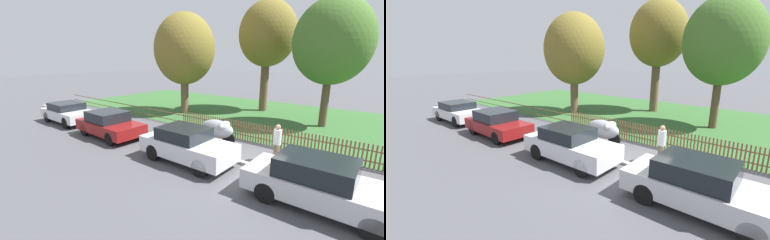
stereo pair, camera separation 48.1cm
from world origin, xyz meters
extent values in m
plane|color=#4C4C51|center=(0.00, 0.00, 0.00)|extent=(120.00, 120.00, 0.00)
cube|color=#B2ADA3|center=(0.00, 0.10, 0.06)|extent=(38.08, 0.20, 0.12)
cube|color=#33602D|center=(0.00, 8.78, 0.01)|extent=(38.08, 11.93, 0.01)
cube|color=brown|center=(0.00, 2.84, 0.27)|extent=(38.08, 0.03, 0.05)
cube|color=brown|center=(0.00, 2.84, 0.69)|extent=(38.08, 0.03, 0.05)
cube|color=brown|center=(-5.58, 2.81, 0.48)|extent=(0.06, 0.03, 0.95)
cube|color=brown|center=(-5.44, 2.81, 0.48)|extent=(0.06, 0.03, 0.95)
cube|color=brown|center=(-5.30, 2.81, 0.48)|extent=(0.06, 0.03, 0.95)
cube|color=brown|center=(-5.15, 2.81, 0.48)|extent=(0.06, 0.03, 0.95)
cube|color=brown|center=(-5.01, 2.81, 0.48)|extent=(0.06, 0.03, 0.95)
cube|color=brown|center=(-4.87, 2.81, 0.48)|extent=(0.06, 0.03, 0.95)
cube|color=brown|center=(-4.73, 2.81, 0.48)|extent=(0.06, 0.03, 0.95)
cube|color=brown|center=(-4.59, 2.81, 0.48)|extent=(0.06, 0.03, 0.95)
cube|color=brown|center=(-4.45, 2.81, 0.48)|extent=(0.06, 0.03, 0.95)
cube|color=brown|center=(-4.31, 2.81, 0.48)|extent=(0.06, 0.03, 0.95)
cube|color=brown|center=(-4.17, 2.81, 0.48)|extent=(0.06, 0.03, 0.95)
cube|color=brown|center=(-4.02, 2.81, 0.48)|extent=(0.06, 0.03, 0.95)
cube|color=brown|center=(-3.88, 2.81, 0.48)|extent=(0.06, 0.03, 0.95)
cube|color=brown|center=(-3.74, 2.81, 0.48)|extent=(0.06, 0.03, 0.95)
cube|color=brown|center=(-3.60, 2.81, 0.48)|extent=(0.06, 0.03, 0.95)
cube|color=brown|center=(-3.46, 2.81, 0.48)|extent=(0.06, 0.03, 0.95)
cube|color=brown|center=(-3.32, 2.81, 0.48)|extent=(0.06, 0.03, 0.95)
cube|color=brown|center=(-3.18, 2.81, 0.48)|extent=(0.06, 0.03, 0.95)
cube|color=brown|center=(-3.04, 2.81, 0.48)|extent=(0.06, 0.03, 0.95)
cube|color=brown|center=(-2.89, 2.81, 0.48)|extent=(0.06, 0.03, 0.95)
cube|color=brown|center=(-2.75, 2.81, 0.48)|extent=(0.06, 0.03, 0.95)
cube|color=brown|center=(-2.61, 2.81, 0.48)|extent=(0.06, 0.03, 0.95)
cube|color=brown|center=(-2.47, 2.81, 0.48)|extent=(0.06, 0.03, 0.95)
cube|color=brown|center=(-2.33, 2.81, 0.48)|extent=(0.06, 0.03, 0.95)
cube|color=brown|center=(-2.19, 2.81, 0.48)|extent=(0.06, 0.03, 0.95)
cube|color=brown|center=(-2.05, 2.81, 0.48)|extent=(0.06, 0.03, 0.95)
cube|color=brown|center=(-1.91, 2.81, 0.48)|extent=(0.06, 0.03, 0.95)
cube|color=brown|center=(-1.77, 2.81, 0.48)|extent=(0.06, 0.03, 0.95)
cube|color=brown|center=(-1.62, 2.81, 0.48)|extent=(0.06, 0.03, 0.95)
cube|color=brown|center=(-1.48, 2.81, 0.48)|extent=(0.06, 0.03, 0.95)
cube|color=brown|center=(-1.34, 2.81, 0.48)|extent=(0.06, 0.03, 0.95)
cube|color=brown|center=(-1.20, 2.81, 0.48)|extent=(0.06, 0.03, 0.95)
cube|color=brown|center=(-1.06, 2.81, 0.48)|extent=(0.06, 0.03, 0.95)
cube|color=brown|center=(-0.92, 2.81, 0.48)|extent=(0.06, 0.03, 0.95)
cube|color=brown|center=(-0.78, 2.81, 0.48)|extent=(0.06, 0.03, 0.95)
cube|color=brown|center=(-0.64, 2.81, 0.48)|extent=(0.06, 0.03, 0.95)
cube|color=brown|center=(-0.49, 2.81, 0.48)|extent=(0.06, 0.03, 0.95)
cube|color=brown|center=(-0.35, 2.81, 0.48)|extent=(0.06, 0.03, 0.95)
cube|color=brown|center=(-0.21, 2.81, 0.48)|extent=(0.06, 0.03, 0.95)
cube|color=brown|center=(-0.07, 2.81, 0.48)|extent=(0.06, 0.03, 0.95)
cube|color=brown|center=(0.07, 2.81, 0.48)|extent=(0.06, 0.03, 0.95)
cube|color=brown|center=(0.21, 2.81, 0.48)|extent=(0.06, 0.03, 0.95)
cube|color=brown|center=(0.35, 2.81, 0.48)|extent=(0.06, 0.03, 0.95)
cube|color=brown|center=(0.49, 2.81, 0.48)|extent=(0.06, 0.03, 0.95)
cube|color=brown|center=(0.64, 2.81, 0.48)|extent=(0.06, 0.03, 0.95)
cube|color=brown|center=(0.78, 2.81, 0.48)|extent=(0.06, 0.03, 0.95)
cube|color=brown|center=(0.92, 2.81, 0.48)|extent=(0.06, 0.03, 0.95)
cube|color=brown|center=(1.06, 2.81, 0.48)|extent=(0.06, 0.03, 0.95)
cube|color=brown|center=(1.20, 2.81, 0.48)|extent=(0.06, 0.03, 0.95)
cube|color=brown|center=(1.34, 2.81, 0.48)|extent=(0.06, 0.03, 0.95)
cube|color=brown|center=(1.48, 2.81, 0.48)|extent=(0.06, 0.03, 0.95)
cube|color=brown|center=(1.62, 2.81, 0.48)|extent=(0.06, 0.03, 0.95)
cube|color=brown|center=(1.77, 2.81, 0.48)|extent=(0.06, 0.03, 0.95)
cube|color=brown|center=(1.91, 2.81, 0.48)|extent=(0.06, 0.03, 0.95)
cube|color=brown|center=(2.05, 2.81, 0.48)|extent=(0.06, 0.03, 0.95)
cube|color=brown|center=(2.19, 2.81, 0.48)|extent=(0.06, 0.03, 0.95)
cube|color=brown|center=(2.33, 2.81, 0.48)|extent=(0.06, 0.03, 0.95)
cube|color=brown|center=(2.47, 2.81, 0.48)|extent=(0.06, 0.03, 0.95)
cube|color=brown|center=(2.61, 2.81, 0.48)|extent=(0.06, 0.03, 0.95)
cube|color=brown|center=(2.75, 2.81, 0.48)|extent=(0.06, 0.03, 0.95)
cube|color=brown|center=(2.89, 2.81, 0.48)|extent=(0.06, 0.03, 0.95)
cube|color=brown|center=(3.04, 2.81, 0.48)|extent=(0.06, 0.03, 0.95)
cube|color=brown|center=(3.18, 2.81, 0.48)|extent=(0.06, 0.03, 0.95)
cube|color=brown|center=(3.32, 2.81, 0.48)|extent=(0.06, 0.03, 0.95)
cube|color=brown|center=(3.46, 2.81, 0.48)|extent=(0.06, 0.03, 0.95)
cube|color=brown|center=(3.60, 2.81, 0.48)|extent=(0.06, 0.03, 0.95)
cube|color=brown|center=(3.74, 2.81, 0.48)|extent=(0.06, 0.03, 0.95)
cube|color=brown|center=(3.88, 2.81, 0.48)|extent=(0.06, 0.03, 0.95)
cube|color=brown|center=(4.02, 2.81, 0.48)|extent=(0.06, 0.03, 0.95)
cube|color=silver|center=(-11.88, -1.09, 0.56)|extent=(3.97, 1.88, 0.55)
cube|color=black|center=(-12.08, -1.09, 1.05)|extent=(1.92, 1.67, 0.43)
cylinder|color=black|center=(-10.67, -0.23, 0.34)|extent=(0.68, 0.15, 0.67)
cylinder|color=black|center=(-10.65, -1.91, 0.34)|extent=(0.68, 0.15, 0.67)
cylinder|color=black|center=(-13.12, -0.26, 0.34)|extent=(0.68, 0.15, 0.67)
cylinder|color=black|center=(-13.09, -1.94, 0.34)|extent=(0.68, 0.15, 0.67)
cube|color=maroon|center=(-7.25, -1.12, 0.55)|extent=(3.90, 1.87, 0.55)
cube|color=black|center=(-7.44, -1.11, 1.08)|extent=(1.88, 1.66, 0.52)
cylinder|color=black|center=(-6.04, -0.30, 0.32)|extent=(0.64, 0.15, 0.64)
cylinder|color=black|center=(-6.06, -1.97, 0.32)|extent=(0.64, 0.15, 0.64)
cylinder|color=black|center=(-8.44, -0.26, 0.32)|extent=(0.64, 0.15, 0.64)
cylinder|color=black|center=(-8.46, -1.94, 0.32)|extent=(0.64, 0.15, 0.64)
cube|color=silver|center=(-1.98, -1.07, 0.60)|extent=(3.86, 1.72, 0.64)
cube|color=black|center=(-2.17, -1.07, 1.16)|extent=(1.86, 1.54, 0.48)
cylinder|color=black|center=(-0.79, -0.28, 0.33)|extent=(0.66, 0.14, 0.66)
cylinder|color=black|center=(-0.78, -1.84, 0.33)|extent=(0.66, 0.14, 0.66)
cylinder|color=black|center=(-3.18, -0.30, 0.33)|extent=(0.66, 0.14, 0.66)
cylinder|color=black|center=(-3.17, -1.85, 0.33)|extent=(0.66, 0.14, 0.66)
cube|color=#BCBCC1|center=(2.95, -1.12, 0.56)|extent=(4.19, 1.78, 0.60)
cube|color=black|center=(2.74, -1.12, 1.13)|extent=(2.02, 1.58, 0.54)
cylinder|color=black|center=(4.24, -0.31, 0.31)|extent=(0.62, 0.15, 0.62)
cylinder|color=black|center=(4.25, -1.90, 0.31)|extent=(0.62, 0.15, 0.62)
cylinder|color=black|center=(1.65, -0.34, 0.31)|extent=(0.62, 0.15, 0.62)
cylinder|color=black|center=(1.67, -1.93, 0.31)|extent=(0.62, 0.15, 0.62)
cylinder|color=black|center=(-1.76, 1.67, 0.32)|extent=(0.64, 0.12, 0.64)
cylinder|color=black|center=(-3.09, 1.62, 0.32)|extent=(0.64, 0.12, 0.64)
ellipsoid|color=#9EA0A8|center=(-2.42, 1.64, 0.69)|extent=(1.79, 0.77, 0.89)
ellipsoid|color=#9EA0A8|center=(-2.01, 1.66, 0.93)|extent=(0.44, 0.90, 0.41)
cylinder|color=brown|center=(-8.14, 5.83, 1.62)|extent=(0.57, 0.57, 3.25)
ellipsoid|color=olive|center=(-8.14, 5.83, 4.62)|extent=(4.34, 4.34, 4.99)
cylinder|color=brown|center=(-3.99, 10.33, 2.21)|extent=(0.60, 0.60, 4.42)
ellipsoid|color=olive|center=(-3.99, 10.33, 5.74)|extent=(4.15, 4.15, 4.77)
cylinder|color=brown|center=(0.81, 8.17, 1.80)|extent=(0.43, 0.43, 3.60)
ellipsoid|color=#426B28|center=(0.81, 8.17, 4.94)|extent=(4.23, 4.23, 4.86)
cylinder|color=#7F6B51|center=(0.68, 1.26, 0.37)|extent=(0.14, 0.14, 0.75)
cylinder|color=#7F6B51|center=(0.82, 1.09, 0.37)|extent=(0.14, 0.14, 0.75)
cylinder|color=silver|center=(0.75, 1.18, 1.05)|extent=(0.44, 0.44, 0.59)
sphere|color=#A37556|center=(0.75, 1.18, 1.44)|extent=(0.20, 0.20, 0.20)
camera|label=1|loc=(4.27, -8.38, 4.11)|focal=24.00mm
camera|label=2|loc=(4.63, -8.06, 4.11)|focal=24.00mm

